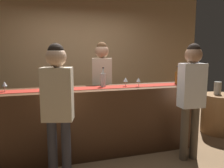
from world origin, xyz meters
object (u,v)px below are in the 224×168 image
(wine_bottle_clear, at_px, (103,80))
(bartender, at_px, (102,79))
(customer_browsing, at_px, (58,100))
(wine_bottle_amber, at_px, (177,77))
(wine_glass_near_customer, at_px, (126,80))
(wine_glass_far_end, at_px, (138,80))
(customer_sipping, at_px, (192,90))
(vase_on_side_table, at_px, (218,88))
(wine_glass_mid_counter, at_px, (4,84))
(round_side_table, at_px, (220,113))

(wine_bottle_clear, height_order, bartender, bartender)
(wine_bottle_clear, distance_m, customer_browsing, 1.03)
(wine_bottle_amber, bearing_deg, wine_bottle_clear, 176.45)
(wine_glass_near_customer, distance_m, customer_browsing, 1.25)
(wine_glass_far_end, bearing_deg, bartender, 122.17)
(wine_glass_far_end, relative_size, customer_sipping, 0.09)
(wine_bottle_amber, height_order, wine_glass_far_end, wine_bottle_amber)
(bartender, bearing_deg, wine_bottle_clear, 91.18)
(wine_glass_near_customer, xyz_separation_m, vase_on_side_table, (1.95, 0.22, -0.25))
(wine_glass_far_end, height_order, bartender, bartender)
(customer_sipping, relative_size, vase_on_side_table, 6.90)
(bartender, bearing_deg, wine_glass_mid_counter, 33.68)
(wine_bottle_amber, height_order, wine_glass_near_customer, wine_bottle_amber)
(wine_bottle_clear, distance_m, vase_on_side_table, 2.31)
(customer_browsing, xyz_separation_m, vase_on_side_table, (3.01, 0.87, -0.14))
(wine_glass_mid_counter, relative_size, vase_on_side_table, 0.60)
(wine_glass_far_end, xyz_separation_m, round_side_table, (1.81, 0.23, -0.74))
(wine_glass_far_end, xyz_separation_m, customer_sipping, (0.58, -0.53, -0.09))
(wine_glass_near_customer, height_order, customer_sipping, customer_sipping)
(customer_sipping, bearing_deg, wine_glass_far_end, 141.92)
(wine_bottle_clear, xyz_separation_m, customer_sipping, (1.10, -0.68, -0.10))
(wine_glass_mid_counter, height_order, bartender, bartender)
(wine_bottle_clear, bearing_deg, wine_glass_mid_counter, -178.11)
(wine_glass_near_customer, relative_size, vase_on_side_table, 0.60)
(wine_glass_near_customer, relative_size, wine_glass_far_end, 1.00)
(wine_bottle_clear, relative_size, customer_browsing, 0.19)
(vase_on_side_table, bearing_deg, wine_glass_far_end, -170.62)
(wine_glass_near_customer, bearing_deg, bartender, 111.71)
(wine_bottle_clear, bearing_deg, wine_bottle_amber, -3.55)
(bartender, bearing_deg, wine_bottle_amber, 166.44)
(customer_sipping, distance_m, round_side_table, 1.59)
(wine_bottle_amber, xyz_separation_m, vase_on_side_table, (1.04, 0.22, -0.26))
(bartender, height_order, customer_sipping, bartender)
(wine_bottle_amber, height_order, customer_sipping, customer_sipping)
(customer_sipping, bearing_deg, wine_glass_mid_counter, 170.01)
(wine_bottle_clear, height_order, wine_glass_far_end, wine_bottle_clear)
(wine_glass_mid_counter, bearing_deg, customer_sipping, -14.35)
(customer_sipping, bearing_deg, vase_on_side_table, 38.78)
(wine_bottle_amber, relative_size, customer_browsing, 0.19)
(bartender, relative_size, customer_sipping, 1.04)
(bartender, relative_size, round_side_table, 2.32)
(wine_glass_mid_counter, height_order, wine_glass_far_end, same)
(wine_bottle_amber, distance_m, customer_sipping, 0.63)
(wine_bottle_clear, relative_size, wine_glass_near_customer, 2.10)
(customer_sipping, height_order, vase_on_side_table, customer_sipping)
(wine_bottle_clear, distance_m, bartender, 0.52)
(wine_bottle_amber, xyz_separation_m, wine_glass_mid_counter, (-2.63, 0.03, -0.01))
(wine_glass_near_customer, height_order, round_side_table, wine_glass_near_customer)
(wine_bottle_clear, xyz_separation_m, wine_bottle_amber, (1.26, -0.08, 0.00))
(round_side_table, bearing_deg, bartender, 169.20)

